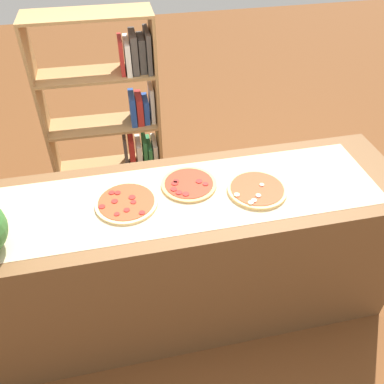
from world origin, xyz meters
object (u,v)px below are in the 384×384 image
pizza_mushroom_2 (257,190)px  pizza_pepperoni_0 (126,203)px  pizza_pepperoni_1 (189,184)px  bookshelf (121,129)px

pizza_mushroom_2 → pizza_pepperoni_0: bearing=176.3°
pizza_pepperoni_1 → pizza_mushroom_2: size_ratio=0.95×
pizza_pepperoni_1 → pizza_mushroom_2: (0.33, -0.12, 0.00)m
pizza_mushroom_2 → bookshelf: bookshelf is taller
pizza_pepperoni_0 → pizza_pepperoni_1: size_ratio=1.07×
pizza_pepperoni_0 → pizza_mushroom_2: size_ratio=1.02×
bookshelf → pizza_pepperoni_0: bearing=-91.9°
pizza_mushroom_2 → bookshelf: size_ratio=0.20×
pizza_pepperoni_1 → bookshelf: bearing=106.7°
pizza_pepperoni_0 → pizza_mushroom_2: pizza_mushroom_2 is taller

